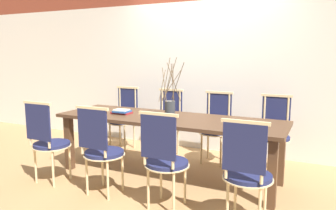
{
  "coord_description": "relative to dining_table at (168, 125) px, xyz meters",
  "views": [
    {
      "loc": [
        1.7,
        -3.5,
        1.52
      ],
      "look_at": [
        0.0,
        0.0,
        0.9
      ],
      "focal_mm": 35.0,
      "sensor_mm": 36.0,
      "label": 1
    }
  ],
  "objects": [
    {
      "name": "ground_plane",
      "position": [
        0.0,
        0.0,
        -0.66
      ],
      "size": [
        16.0,
        16.0,
        0.0
      ],
      "primitive_type": "plane",
      "color": "#A87F51"
    },
    {
      "name": "wall_rear",
      "position": [
        0.0,
        1.33,
        0.94
      ],
      "size": [
        12.0,
        0.06,
        3.2
      ],
      "color": "silver",
      "rests_on": "ground_plane"
    },
    {
      "name": "dining_table",
      "position": [
        0.0,
        0.0,
        0.0
      ],
      "size": [
        2.78,
        0.86,
        0.75
      ],
      "color": "#4C3321",
      "rests_on": "ground_plane"
    },
    {
      "name": "chair_near_leftend",
      "position": [
        -1.17,
        -0.79,
        -0.13
      ],
      "size": [
        0.44,
        0.44,
        0.99
      ],
      "color": "#1E234C",
      "rests_on": "ground_plane"
    },
    {
      "name": "chair_near_left",
      "position": [
        -0.41,
        -0.79,
        -0.13
      ],
      "size": [
        0.44,
        0.44,
        0.99
      ],
      "color": "#1E234C",
      "rests_on": "ground_plane"
    },
    {
      "name": "chair_near_center",
      "position": [
        0.35,
        -0.79,
        -0.13
      ],
      "size": [
        0.44,
        0.44,
        0.99
      ],
      "color": "#1E234C",
      "rests_on": "ground_plane"
    },
    {
      "name": "chair_near_right",
      "position": [
        1.14,
        -0.79,
        -0.13
      ],
      "size": [
        0.44,
        0.44,
        0.99
      ],
      "color": "#1E234C",
      "rests_on": "ground_plane"
    },
    {
      "name": "chair_far_leftend",
      "position": [
        -1.17,
        0.79,
        -0.13
      ],
      "size": [
        0.44,
        0.44,
        0.99
      ],
      "rotation": [
        0.0,
        0.0,
        3.14
      ],
      "color": "#1E234C",
      "rests_on": "ground_plane"
    },
    {
      "name": "chair_far_left",
      "position": [
        -0.39,
        0.79,
        -0.13
      ],
      "size": [
        0.44,
        0.44,
        0.99
      ],
      "rotation": [
        0.0,
        0.0,
        3.14
      ],
      "color": "#1E234C",
      "rests_on": "ground_plane"
    },
    {
      "name": "chair_far_center",
      "position": [
        0.36,
        0.79,
        -0.13
      ],
      "size": [
        0.44,
        0.44,
        0.99
      ],
      "rotation": [
        0.0,
        0.0,
        3.14
      ],
      "color": "#1E234C",
      "rests_on": "ground_plane"
    },
    {
      "name": "chair_far_right",
      "position": [
        1.13,
        0.79,
        -0.13
      ],
      "size": [
        0.44,
        0.44,
        0.99
      ],
      "rotation": [
        0.0,
        0.0,
        3.14
      ],
      "color": "#1E234C",
      "rests_on": "ground_plane"
    },
    {
      "name": "vase_centerpiece",
      "position": [
        -0.0,
        0.05,
        0.22
      ],
      "size": [
        0.32,
        0.3,
        0.72
      ],
      "color": "#33383D",
      "rests_on": "dining_table"
    },
    {
      "name": "book_stack",
      "position": [
        -0.64,
        -0.04,
        0.12
      ],
      "size": [
        0.25,
        0.18,
        0.05
      ],
      "color": "maroon",
      "rests_on": "dining_table"
    }
  ]
}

